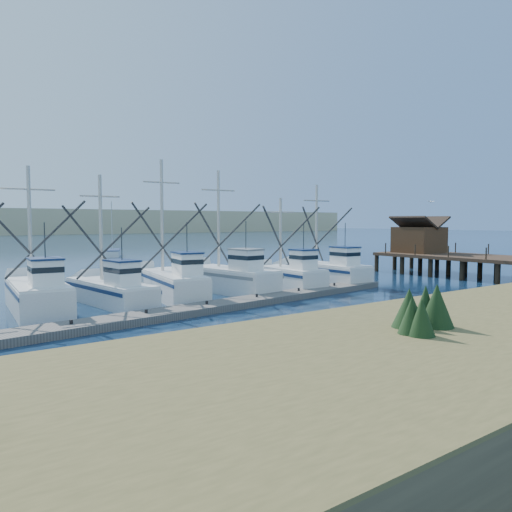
# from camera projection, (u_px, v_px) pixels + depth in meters

# --- Properties ---
(ground) EXTENTS (500.00, 500.00, 0.00)m
(ground) POSITION_uv_depth(u_px,v_px,m) (366.00, 312.00, 28.64)
(ground) COLOR #0B1934
(ground) RESTS_ON ground
(shore_bank) EXTENTS (40.00, 10.00, 1.60)m
(shore_bank) POSITION_uv_depth(u_px,v_px,m) (437.00, 360.00, 15.83)
(shore_bank) COLOR #4C422D
(shore_bank) RESTS_ON ground
(floating_dock) EXTENTS (30.70, 6.15, 0.41)m
(floating_dock) POSITION_uv_depth(u_px,v_px,m) (220.00, 306.00, 29.42)
(floating_dock) COLOR #66615B
(floating_dock) RESTS_ON ground
(timber_pier) EXTENTS (7.00, 20.00, 8.00)m
(timber_pier) POSITION_uv_depth(u_px,v_px,m) (450.00, 248.00, 47.92)
(timber_pier) COLOR black
(timber_pier) RESTS_ON ground
(trawler_fleet) EXTENTS (30.44, 8.71, 9.42)m
(trawler_fleet) POSITION_uv_depth(u_px,v_px,m) (183.00, 284.00, 33.51)
(trawler_fleet) COLOR white
(trawler_fleet) RESTS_ON ground
(sailboat_near) EXTENTS (4.35, 6.63, 8.10)m
(sailboat_near) POSITION_uv_depth(u_px,v_px,m) (113.00, 253.00, 74.02)
(sailboat_near) COLOR white
(sailboat_near) RESTS_ON ground
(flying_gull) EXTENTS (0.94, 0.17, 0.17)m
(flying_gull) POSITION_uv_depth(u_px,v_px,m) (431.00, 202.00, 44.63)
(flying_gull) COLOR white
(flying_gull) RESTS_ON ground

